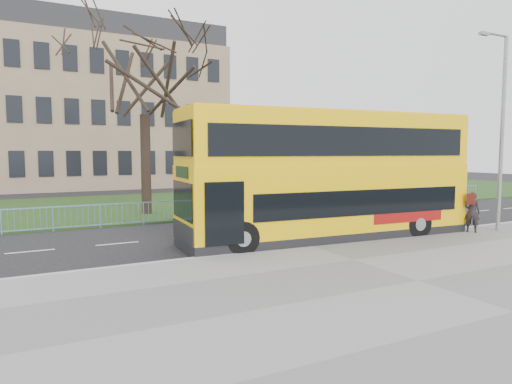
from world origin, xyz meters
TOP-DOWN VIEW (x-y plane):
  - ground at (0.00, 0.00)m, footprint 120.00×120.00m
  - pavement at (0.00, -6.75)m, footprint 80.00×10.50m
  - kerb at (0.00, -1.55)m, footprint 80.00×0.20m
  - grass_verge at (0.00, 14.30)m, footprint 80.00×15.40m
  - guard_railing at (0.00, 6.60)m, footprint 40.00×0.12m
  - bare_tree at (-3.00, 10.00)m, footprint 9.10×9.10m
  - civic_building at (-5.00, 35.00)m, footprint 30.00×15.00m
  - yellow_bus at (1.69, -0.51)m, footprint 12.04×3.58m
  - pedestrian at (7.64, -2.50)m, footprint 0.68×0.74m
  - street_lamp at (8.94, -2.73)m, footprint 1.74×0.18m

SIDE VIEW (x-z plane):
  - ground at x=0.00m, z-range 0.00..0.00m
  - grass_verge at x=0.00m, z-range 0.00..0.08m
  - pavement at x=0.00m, z-range 0.00..0.12m
  - kerb at x=0.00m, z-range 0.00..0.14m
  - guard_railing at x=0.00m, z-range 0.00..1.10m
  - pedestrian at x=7.64m, z-range 0.12..1.83m
  - yellow_bus at x=1.69m, z-range 0.18..5.16m
  - street_lamp at x=8.94m, z-range 0.52..8.74m
  - bare_tree at x=-3.00m, z-range 0.08..13.08m
  - civic_building at x=-5.00m, z-range 0.00..14.00m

